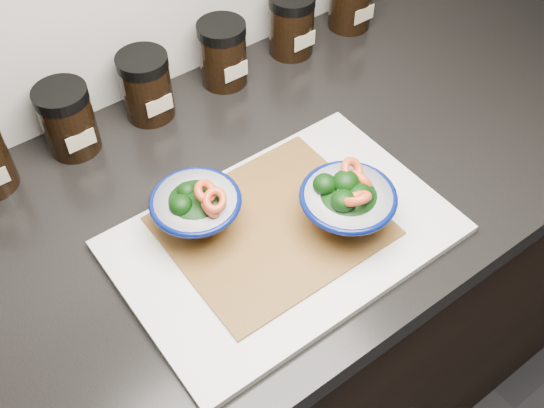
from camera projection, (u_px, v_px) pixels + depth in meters
cabinet at (304, 314)px, 1.34m from camera, size 3.43×0.58×0.86m
countertop at (314, 165)px, 1.00m from camera, size 3.50×0.60×0.04m
cutting_board at (284, 237)px, 0.88m from camera, size 0.45×0.30×0.01m
bamboo_mat at (272, 226)px, 0.88m from camera, size 0.28×0.24×0.00m
bowl_left at (197, 209)px, 0.85m from camera, size 0.12×0.12×0.09m
bowl_right at (347, 203)px, 0.85m from camera, size 0.13×0.13×0.10m
spice_jar_b at (68, 120)px, 0.96m from camera, size 0.08×0.08×0.11m
spice_jar_c at (146, 86)px, 1.01m from camera, size 0.08×0.08×0.11m
spice_jar_d at (223, 53)px, 1.07m from camera, size 0.08×0.08×0.11m
spice_jar_e at (291, 24)px, 1.13m from camera, size 0.08×0.08×0.11m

